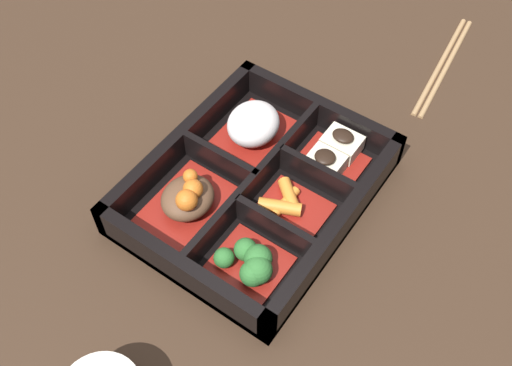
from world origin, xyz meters
TOP-DOWN VIEW (x-y plane):
  - ground_plane at (0.00, 0.00)m, footprint 3.00×3.00m
  - bento_base at (0.00, 0.00)m, footprint 0.28×0.23m
  - bento_rim at (0.00, -0.00)m, footprint 0.28×0.23m
  - bowl_stew at (-0.06, 0.05)m, footprint 0.10×0.08m
  - bowl_rice at (0.06, 0.05)m, footprint 0.10×0.08m
  - bowl_greens at (-0.09, -0.05)m, footprint 0.07×0.07m
  - bowl_carrots at (0.00, -0.04)m, footprint 0.07×0.07m
  - bowl_tofu at (0.08, -0.05)m, footprint 0.08×0.07m
  - chopsticks at (0.33, -0.08)m, footprint 0.22×0.04m

SIDE VIEW (x-z plane):
  - ground_plane at x=0.00m, z-range 0.00..0.00m
  - chopsticks at x=0.33m, z-range 0.00..0.01m
  - bento_base at x=0.00m, z-range 0.00..0.01m
  - bowl_carrots at x=0.00m, z-range 0.01..0.03m
  - bento_rim at x=0.00m, z-range 0.00..0.05m
  - bowl_tofu at x=0.08m, z-range 0.01..0.04m
  - bowl_greens at x=-0.09m, z-range 0.01..0.04m
  - bowl_stew at x=-0.06m, z-range 0.00..0.05m
  - bowl_rice at x=0.06m, z-range 0.01..0.06m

